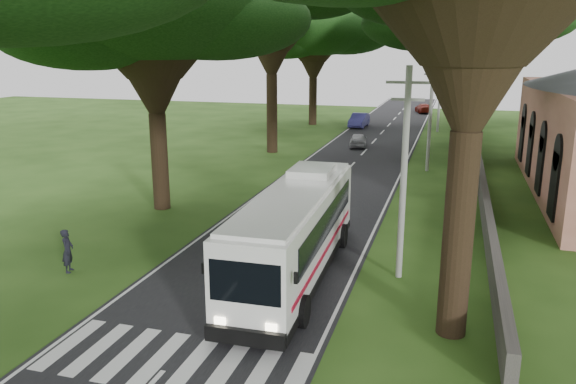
{
  "coord_description": "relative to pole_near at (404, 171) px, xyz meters",
  "views": [
    {
      "loc": [
        7.16,
        -14.58,
        8.61
      ],
      "look_at": [
        0.09,
        9.18,
        2.2
      ],
      "focal_mm": 35.0,
      "sensor_mm": 36.0,
      "label": 1
    }
  ],
  "objects": [
    {
      "name": "ground",
      "position": [
        -5.5,
        -6.0,
        -4.18
      ],
      "size": [
        140.0,
        140.0,
        0.0
      ],
      "primitive_type": "plane",
      "color": "#244413",
      "rests_on": "ground"
    },
    {
      "name": "road",
      "position": [
        -5.5,
        19.0,
        -4.17
      ],
      "size": [
        8.0,
        120.0,
        0.04
      ],
      "primitive_type": "cube",
      "color": "black",
      "rests_on": "ground"
    },
    {
      "name": "crosswalk",
      "position": [
        -5.5,
        -8.0,
        -4.18
      ],
      "size": [
        8.0,
        3.0,
        0.01
      ],
      "primitive_type": "cube",
      "color": "silver",
      "rests_on": "ground"
    },
    {
      "name": "property_wall",
      "position": [
        3.5,
        18.0,
        -3.58
      ],
      "size": [
        0.35,
        50.0,
        1.2
      ],
      "primitive_type": "cube",
      "color": "#383533",
      "rests_on": "ground"
    },
    {
      "name": "pole_near",
      "position": [
        0.0,
        0.0,
        0.0
      ],
      "size": [
        1.6,
        0.24,
        8.0
      ],
      "color": "gray",
      "rests_on": "ground"
    },
    {
      "name": "pole_mid",
      "position": [
        0.0,
        20.0,
        0.0
      ],
      "size": [
        1.6,
        0.24,
        8.0
      ],
      "color": "gray",
      "rests_on": "ground"
    },
    {
      "name": "pole_far",
      "position": [
        0.0,
        40.0,
        0.0
      ],
      "size": [
        1.6,
        0.24,
        8.0
      ],
      "color": "gray",
      "rests_on": "ground"
    },
    {
      "name": "tree_l_mida",
      "position": [
        -13.5,
        6.0,
        6.25
      ],
      "size": [
        13.18,
        13.18,
        13.37
      ],
      "color": "black",
      "rests_on": "ground"
    },
    {
      "name": "tree_l_far",
      "position": [
        -14.0,
        42.0,
        6.35
      ],
      "size": [
        14.45,
        14.45,
        13.69
      ],
      "color": "black",
      "rests_on": "ground"
    },
    {
      "name": "tree_r_midb",
      "position": [
        2.0,
        32.0,
        7.45
      ],
      "size": [
        15.81,
        15.81,
        15.06
      ],
      "color": "black",
      "rests_on": "ground"
    },
    {
      "name": "tree_r_far",
      "position": [
        3.0,
        50.0,
        6.57
      ],
      "size": [
        14.37,
        14.37,
        13.91
      ],
      "color": "black",
      "rests_on": "ground"
    },
    {
      "name": "coach_bus",
      "position": [
        -3.85,
        -1.04,
        -2.33
      ],
      "size": [
        3.01,
        11.74,
        3.44
      ],
      "rotation": [
        0.0,
        0.0,
        0.03
      ],
      "color": "white",
      "rests_on": "ground"
    },
    {
      "name": "distant_car_a",
      "position": [
        -6.44,
        28.51,
        -3.54
      ],
      "size": [
        1.9,
        3.72,
        1.21
      ],
      "primitive_type": "imported",
      "rotation": [
        0.0,
        0.0,
        3.28
      ],
      "color": "#9B9B9F",
      "rests_on": "road"
    },
    {
      "name": "distant_car_b",
      "position": [
        -8.5,
        41.22,
        -3.39
      ],
      "size": [
        1.75,
        4.64,
        1.51
      ],
      "primitive_type": "imported",
      "rotation": [
        0.0,
        0.0,
        -0.03
      ],
      "color": "navy",
      "rests_on": "road"
    },
    {
      "name": "distant_car_c",
      "position": [
        -2.5,
        57.57,
        -3.53
      ],
      "size": [
        2.68,
        4.53,
        1.23
      ],
      "primitive_type": "imported",
      "rotation": [
        0.0,
        0.0,
        3.38
      ],
      "color": "maroon",
      "rests_on": "road"
    },
    {
      "name": "pedestrian",
      "position": [
        -12.54,
        -3.19,
        -3.31
      ],
      "size": [
        0.61,
        0.74,
        1.75
      ],
      "primitive_type": "imported",
      "rotation": [
        0.0,
        0.0,
        1.91
      ],
      "color": "black",
      "rests_on": "ground"
    }
  ]
}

